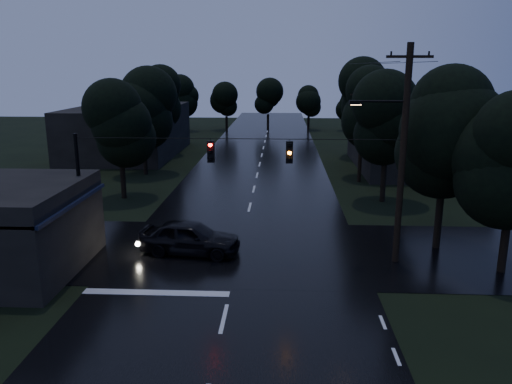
{
  "coord_description": "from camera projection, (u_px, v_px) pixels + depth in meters",
  "views": [
    {
      "loc": [
        2.02,
        -11.49,
        8.95
      ],
      "look_at": [
        0.7,
        14.45,
        2.45
      ],
      "focal_mm": 35.0,
      "sensor_mm": 36.0,
      "label": 1
    }
  ],
  "objects": [
    {
      "name": "cross_street",
      "position": [
        240.0,
        251.0,
        25.03
      ],
      "size": [
        60.0,
        9.0,
        0.02
      ],
      "primitive_type": "cube",
      "color": "black",
      "rests_on": "ground"
    },
    {
      "name": "tree_left_a",
      "position": [
        119.0,
        123.0,
        33.89
      ],
      "size": [
        3.92,
        3.92,
        8.26
      ],
      "color": "black",
      "rests_on": "ground"
    },
    {
      "name": "tree_left_b",
      "position": [
        142.0,
        108.0,
        41.58
      ],
      "size": [
        4.2,
        4.2,
        8.85
      ],
      "color": "black",
      "rests_on": "ground"
    },
    {
      "name": "main_road",
      "position": [
        257.0,
        175.0,
        42.47
      ],
      "size": [
        12.0,
        120.0,
        0.02
      ],
      "primitive_type": "cube",
      "color": "black",
      "rests_on": "ground"
    },
    {
      "name": "utility_pole_far",
      "position": [
        361.0,
        134.0,
        39.18
      ],
      "size": [
        2.0,
        0.3,
        7.5
      ],
      "color": "black",
      "rests_on": "ground"
    },
    {
      "name": "tree_left_c",
      "position": [
        163.0,
        97.0,
        51.2
      ],
      "size": [
        4.48,
        4.48,
        9.44
      ],
      "color": "black",
      "rests_on": "ground"
    },
    {
      "name": "utility_pole_main",
      "position": [
        401.0,
        152.0,
        22.42
      ],
      "size": [
        3.5,
        0.3,
        10.0
      ],
      "color": "black",
      "rests_on": "ground"
    },
    {
      "name": "car",
      "position": [
        190.0,
        237.0,
        24.49
      ],
      "size": [
        5.14,
        2.6,
        1.68
      ],
      "primitive_type": "imported",
      "rotation": [
        0.0,
        0.0,
        1.44
      ],
      "color": "black",
      "rests_on": "ground"
    },
    {
      "name": "building_far_right",
      "position": [
        414.0,
        144.0,
        45.12
      ],
      "size": [
        10.0,
        14.0,
        4.4
      ],
      "primitive_type": "cube",
      "color": "black",
      "rests_on": "ground"
    },
    {
      "name": "tree_right_a",
      "position": [
        387.0,
        119.0,
        32.91
      ],
      "size": [
        4.2,
        4.2,
        8.85
      ],
      "color": "black",
      "rests_on": "ground"
    },
    {
      "name": "building_far_left",
      "position": [
        128.0,
        131.0,
        52.24
      ],
      "size": [
        10.0,
        16.0,
        5.0
      ],
      "primitive_type": "cube",
      "color": "black",
      "rests_on": "ground"
    },
    {
      "name": "anchor_pole_left",
      "position": [
        80.0,
        196.0,
        23.7
      ],
      "size": [
        0.18,
        0.18,
        6.0
      ],
      "primitive_type": "cylinder",
      "color": "black",
      "rests_on": "ground"
    },
    {
      "name": "tree_corner_near",
      "position": [
        447.0,
        130.0,
        24.05
      ],
      "size": [
        4.48,
        4.48,
        9.44
      ],
      "color": "black",
      "rests_on": "ground"
    },
    {
      "name": "tree_right_c",
      "position": [
        363.0,
        94.0,
        50.11
      ],
      "size": [
        4.76,
        4.76,
        10.03
      ],
      "color": "black",
      "rests_on": "ground"
    },
    {
      "name": "span_signals",
      "position": [
        249.0,
        151.0,
        22.75
      ],
      "size": [
        15.0,
        0.37,
        1.12
      ],
      "color": "black",
      "rests_on": "ground"
    },
    {
      "name": "tree_right_b",
      "position": [
        375.0,
        105.0,
        40.54
      ],
      "size": [
        4.48,
        4.48,
        9.44
      ],
      "color": "black",
      "rests_on": "ground"
    }
  ]
}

